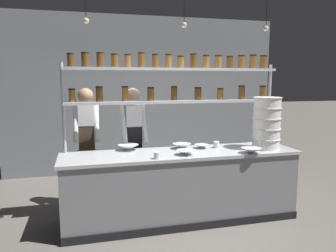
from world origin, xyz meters
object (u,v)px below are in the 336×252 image
object	(u,v)px
chef_left	(87,138)
prep_bowl_far_left	(182,146)
serving_cup_by_board	(157,156)
spice_shelf_unit	(176,85)
prep_bowl_center_back	(251,151)
serving_cup_front	(216,145)
prep_bowl_near_right	(202,146)
prep_bowl_near_left	(128,147)
container_stack	(267,123)
prep_bowl_center_front	(185,152)
chef_center	(133,139)

from	to	relation	value
chef_left	prep_bowl_far_left	size ratio (longest dim) A/B	6.81
serving_cup_by_board	prep_bowl_far_left	bearing A→B (deg)	46.68
spice_shelf_unit	serving_cup_by_board	xyz separation A→B (m)	(-0.41, -0.63, -0.82)
prep_bowl_center_back	serving_cup_by_board	bearing A→B (deg)	179.25
prep_bowl_center_back	prep_bowl_far_left	xyz separation A→B (m)	(-0.77, 0.50, -0.00)
prep_bowl_center_back	serving_cup_front	xyz separation A→B (m)	(-0.30, 0.42, 0.01)
prep_bowl_center_back	chef_left	bearing A→B (deg)	150.60
spice_shelf_unit	prep_bowl_near_right	distance (m)	0.91
spice_shelf_unit	prep_bowl_near_right	world-z (taller)	spice_shelf_unit
prep_bowl_near_left	prep_bowl_far_left	xyz separation A→B (m)	(0.72, -0.09, -0.00)
container_stack	prep_bowl_center_front	xyz separation A→B (m)	(-1.17, -0.09, -0.32)
serving_cup_front	serving_cup_by_board	distance (m)	1.01
chef_center	serving_cup_by_board	bearing A→B (deg)	-84.83
serving_cup_front	prep_bowl_center_front	bearing A→B (deg)	-151.62
prep_bowl_near_right	prep_bowl_far_left	size ratio (longest dim) A/B	0.77
spice_shelf_unit	prep_bowl_center_back	xyz separation A→B (m)	(0.81, -0.64, -0.82)
container_stack	serving_cup_front	distance (m)	0.73
chef_center	prep_bowl_far_left	size ratio (longest dim) A/B	6.81
container_stack	prep_bowl_far_left	xyz separation A→B (m)	(-1.11, 0.28, -0.32)
container_stack	prep_bowl_center_back	world-z (taller)	container_stack
prep_bowl_far_left	serving_cup_by_board	bearing A→B (deg)	-133.32
prep_bowl_center_back	prep_bowl_near_right	distance (m)	0.68
chef_center	prep_bowl_near_left	xyz separation A→B (m)	(-0.12, -0.31, -0.05)
chef_left	prep_bowl_far_left	xyz separation A→B (m)	(1.24, -0.64, -0.05)
prep_bowl_near_left	prep_bowl_center_back	xyz separation A→B (m)	(1.49, -0.58, -0.00)
prep_bowl_center_front	chef_center	bearing A→B (deg)	124.87
chef_center	serving_cup_by_board	world-z (taller)	chef_center
spice_shelf_unit	prep_bowl_center_back	world-z (taller)	spice_shelf_unit
prep_bowl_center_back	prep_bowl_center_front	bearing A→B (deg)	171.22
prep_bowl_center_front	serving_cup_by_board	size ratio (longest dim) A/B	2.83
spice_shelf_unit	prep_bowl_near_left	world-z (taller)	spice_shelf_unit
chef_left	prep_bowl_far_left	bearing A→B (deg)	-22.87
prep_bowl_far_left	serving_cup_by_board	size ratio (longest dim) A/B	3.14
container_stack	serving_cup_front	world-z (taller)	container_stack
spice_shelf_unit	serving_cup_front	world-z (taller)	spice_shelf_unit
container_stack	prep_bowl_near_left	world-z (taller)	container_stack
serving_cup_front	prep_bowl_near_left	bearing A→B (deg)	172.19
chef_left	container_stack	size ratio (longest dim) A/B	2.48
chef_left	serving_cup_front	size ratio (longest dim) A/B	19.12
chef_left	serving_cup_front	bearing A→B (deg)	-18.33
prep_bowl_near_right	prep_bowl_far_left	world-z (taller)	prep_bowl_far_left
container_stack	serving_cup_by_board	world-z (taller)	container_stack
prep_bowl_near_left	prep_bowl_center_back	size ratio (longest dim) A/B	1.07
chef_center	prep_bowl_near_right	distance (m)	0.98
prep_bowl_near_left	prep_bowl_near_right	world-z (taller)	prep_bowl_near_left
prep_bowl_near_left	prep_bowl_center_front	bearing A→B (deg)	-34.86
prep_bowl_far_left	container_stack	bearing A→B (deg)	-14.14
prep_bowl_near_left	serving_cup_front	xyz separation A→B (m)	(1.19, -0.16, 0.01)
prep_bowl_far_left	serving_cup_by_board	xyz separation A→B (m)	(-0.45, -0.48, 0.01)
chef_left	prep_bowl_center_back	bearing A→B (deg)	-25.09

